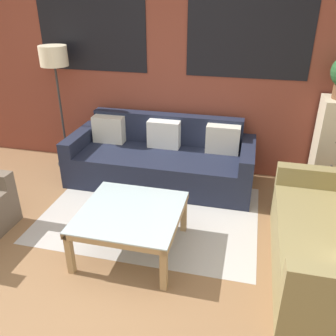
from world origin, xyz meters
TOP-DOWN VIEW (x-y plane):
  - ground_plane at (0.00, 0.00)m, footprint 16.00×16.00m
  - wall_back_brick at (0.00, 2.44)m, footprint 8.40×0.09m
  - rug at (0.12, 1.18)m, footprint 2.27×1.62m
  - couch_dark at (0.04, 1.95)m, footprint 2.24×0.88m
  - settee_vintage at (1.83, 0.68)m, footprint 0.80×1.63m
  - coffee_table at (0.12, 0.57)m, footprint 0.89×0.89m
  - floor_lamp at (-1.36, 2.12)m, footprint 0.34×0.34m
  - drawer_cabinet at (2.00, 2.16)m, footprint 0.36×0.42m

SIDE VIEW (x-z plane):
  - ground_plane at x=0.00m, z-range 0.00..0.00m
  - rug at x=0.12m, z-range 0.00..0.00m
  - couch_dark at x=0.04m, z-range -0.11..0.67m
  - settee_vintage at x=1.83m, z-range -0.15..0.77m
  - coffee_table at x=0.12m, z-range 0.15..0.58m
  - drawer_cabinet at x=2.00m, z-range 0.00..1.13m
  - floor_lamp at x=-1.36m, z-range 0.57..2.15m
  - wall_back_brick at x=0.00m, z-range 0.01..2.81m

